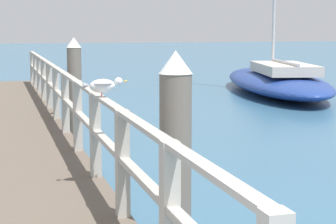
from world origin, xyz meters
TOP-DOWN VIEW (x-y plane):
  - pier_deck at (0.00, 9.28)m, footprint 2.33×18.57m
  - pier_railing at (1.09, 9.28)m, footprint 0.12×17.09m
  - dock_piling_near at (1.47, 3.45)m, footprint 0.29×0.29m
  - dock_piling_far at (1.47, 10.21)m, footprint 0.29×0.29m
  - seagull_foreground at (1.09, 4.88)m, footprint 0.48×0.18m
  - boat_2 at (8.85, 16.11)m, footprint 4.66×9.35m

SIDE VIEW (x-z plane):
  - pier_deck at x=0.00m, z-range 0.00..0.39m
  - boat_2 at x=8.85m, z-range -5.59..6.48m
  - dock_piling_near at x=1.47m, z-range 0.01..1.97m
  - dock_piling_far at x=1.47m, z-range 0.01..1.97m
  - pier_railing at x=1.09m, z-range 0.51..1.52m
  - seagull_foreground at x=1.09m, z-range 1.43..1.65m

